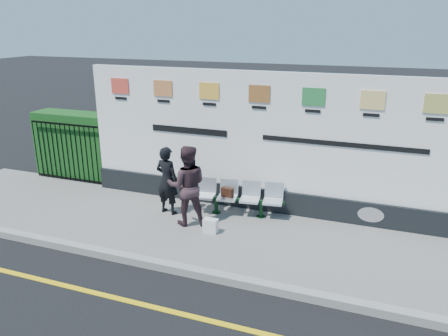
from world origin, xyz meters
name	(u,v)px	position (x,y,z in m)	size (l,w,h in m)	color
ground	(153,307)	(0.00, 0.00, 0.00)	(80.00, 80.00, 0.00)	black
pavement	(214,232)	(0.00, 2.50, 0.06)	(14.00, 3.00, 0.12)	slate
kerb	(182,270)	(0.00, 1.00, 0.07)	(14.00, 0.18, 0.14)	gray
yellow_line	(153,307)	(0.00, 0.00, 0.00)	(14.00, 0.10, 0.01)	yellow
billboard	(259,152)	(0.50, 3.85, 1.42)	(8.00, 0.30, 3.00)	black
hedge	(78,145)	(-4.58, 4.30, 0.97)	(2.35, 0.70, 1.70)	#174B18
railing	(67,152)	(-4.58, 3.85, 0.89)	(2.05, 0.06, 1.54)	black
bench	(238,206)	(0.22, 3.33, 0.32)	(1.86, 0.50, 0.40)	silver
woman_left	(167,180)	(-1.24, 2.92, 0.86)	(0.54, 0.36, 1.49)	black
woman_right	(187,185)	(-0.61, 2.59, 0.95)	(0.80, 0.63, 1.65)	#382429
handbag_brown	(227,192)	(-0.02, 3.30, 0.62)	(0.26, 0.11, 0.20)	black
carrier_bag_white	(211,226)	(-0.03, 2.36, 0.26)	(0.28, 0.17, 0.28)	silver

